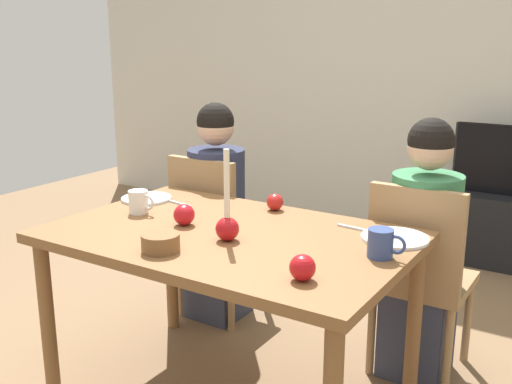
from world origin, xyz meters
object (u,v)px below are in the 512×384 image
Objects in this scene: plate_right at (395,238)px; bowl_walnuts at (161,242)px; mug_right at (381,243)px; apple_by_left_plate at (302,268)px; plate_left at (146,198)px; apple_by_right_mug at (275,202)px; chair_left at (214,228)px; mug_left at (139,202)px; apple_near_candle at (184,215)px; tv_stand at (508,230)px; chair_right at (419,270)px; candle_centerpiece at (227,222)px; person_right_child at (422,255)px; person_left_child at (217,216)px; dining_table at (229,252)px.

bowl_walnuts is at bearing -139.64° from plate_right.
apple_by_left_plate is at bearing -112.81° from mug_right.
plate_left is 0.63m from apple_by_right_mug.
chair_left is 6.50× the size of bowl_walnuts.
mug_left is 0.28m from apple_near_candle.
bowl_walnuts is at bearing -66.86° from apple_near_candle.
chair_left is at bearing 154.96° from apple_by_right_mug.
apple_by_right_mug is (-0.68, -1.93, 0.55)m from tv_stand.
plate_right is 1.96× the size of mug_left.
chair_right is 1.16m from bowl_walnuts.
person_right_child is at bearing 53.40° from candle_centerpiece.
bowl_walnuts is at bearing -64.29° from chair_left.
mug_left is (-1.06, -0.25, 0.04)m from plate_right.
apple_by_left_plate is at bearing -41.40° from chair_left.
tv_stand is (0.09, 1.69, -0.27)m from chair_right.
person_left_child is 15.78× the size of apple_by_right_mug.
chair_left reaches higher than apple_by_right_mug.
person_right_child is 1.28m from plate_left.
person_left_child is at bearing 90.00° from chair_left.
plate_left is at bearing 124.65° from mug_left.
chair_right is 2.58× the size of candle_centerpiece.
apple_near_candle is at bearing -174.73° from mug_right.
apple_near_candle is 1.18× the size of apple_by_right_mug.
mug_left reaches higher than bowl_walnuts.
person_left_child is at bearing 129.32° from dining_table.
person_left_child is 1.18m from plate_right.
person_left_child is 1.36m from apple_by_left_plate.
chair_left is at bearing 180.00° from chair_right.
person_right_child is (1.11, 0.00, 0.00)m from person_left_child.
candle_centerpiece is (-0.53, -0.69, 0.31)m from chair_right.
person_right_child is 8.46× the size of bowl_walnuts.
apple_by_right_mug is at bearing -154.99° from person_right_child.
apple_near_candle is at bearing -6.25° from mug_left.
mug_right is 1.56× the size of apple_near_candle.
chair_left is at bearing -90.00° from person_left_child.
apple_by_left_plate reaches higher than bowl_walnuts.
dining_table is at bearing 150.31° from apple_by_left_plate.
chair_left is 0.76m from apple_near_candle.
apple_by_left_plate reaches higher than tv_stand.
person_right_child reaches higher than mug_right.
candle_centerpiece is at bearing -51.44° from person_left_child.
mug_right reaches higher than tv_stand.
tv_stand is 4.62× the size of bowl_walnuts.
plate_right reaches higher than dining_table.
mug_left is (0.04, -0.63, 0.23)m from person_left_child.
apple_near_candle reaches higher than tv_stand.
person_left_child is at bearing 152.66° from mug_right.
chair_left is 10.30× the size of apple_near_candle.
apple_by_right_mug reaches higher than plate_right.
bowl_walnuts is at bearing -176.49° from apple_by_left_plate.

